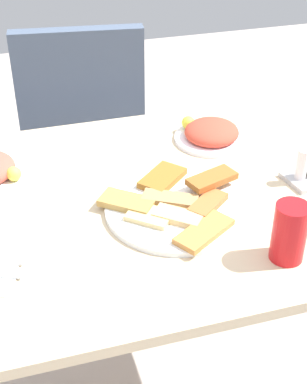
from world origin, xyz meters
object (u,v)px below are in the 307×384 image
object	(u,v)px
dining_table	(139,228)
condiment_caddy	(307,171)
pide_platter	(176,206)
dining_chair	(83,131)
soda_can	(289,233)
salad_plate_greens	(211,133)

from	to	relation	value
dining_table	condiment_caddy	world-z (taller)	condiment_caddy
pide_platter	dining_chair	bearing A→B (deg)	94.84
pide_platter	soda_can	world-z (taller)	soda_can
condiment_caddy	dining_table	bearing A→B (deg)	174.01
dining_chair	salad_plate_greens	xyz separation A→B (m)	(0.25, -0.54, 0.23)
salad_plate_greens	soda_can	bearing A→B (deg)	-93.49
soda_can	dining_table	bearing A→B (deg)	128.99
soda_can	salad_plate_greens	bearing A→B (deg)	86.51
dining_chair	pide_platter	world-z (taller)	dining_chair
pide_platter	condiment_caddy	world-z (taller)	condiment_caddy
soda_can	pide_platter	bearing A→B (deg)	126.77
dining_chair	condiment_caddy	size ratio (longest dim) A/B	8.78
dining_table	salad_plate_greens	bearing A→B (deg)	39.42
salad_plate_greens	soda_can	distance (m)	0.49
dining_table	soda_can	world-z (taller)	soda_can
dining_chair	salad_plate_greens	distance (m)	0.64
soda_can	condiment_caddy	xyz separation A→B (m)	(0.17, 0.23, -0.03)
pide_platter	salad_plate_greens	xyz separation A→B (m)	(0.19, 0.28, 0.01)
dining_table	soda_can	xyz separation A→B (m)	(0.22, -0.28, 0.14)
dining_chair	condiment_caddy	world-z (taller)	dining_chair
dining_table	soda_can	size ratio (longest dim) A/B	8.90
dining_chair	pide_platter	bearing A→B (deg)	-85.16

